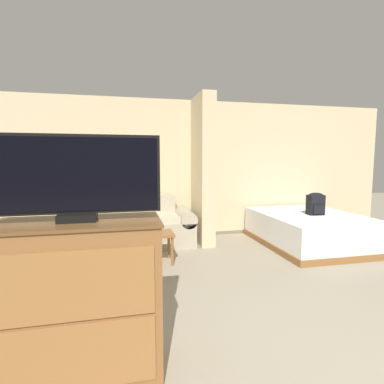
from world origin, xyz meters
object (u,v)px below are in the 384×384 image
object	(u,v)px
coffee_table	(151,238)
tv	(76,177)
table_lamp	(80,196)
bed	(309,229)
backpack	(316,203)
tv_dresser	(81,301)
couch	(143,227)

from	to	relation	value
coffee_table	tv	xyz separation A→B (m)	(-0.66, -2.18, 0.99)
table_lamp	bed	distance (m)	3.95
bed	backpack	world-z (taller)	backpack
coffee_table	table_lamp	world-z (taller)	table_lamp
coffee_table	backpack	world-z (taller)	backpack
tv_dresser	bed	world-z (taller)	tv_dresser
coffee_table	table_lamp	bearing A→B (deg)	137.86
table_lamp	bed	bearing A→B (deg)	-8.89
coffee_table	backpack	bearing A→B (deg)	5.54
tv	backpack	size ratio (longest dim) A/B	2.82
tv	coffee_table	bearing A→B (deg)	73.18
couch	backpack	size ratio (longest dim) A/B	4.61
couch	coffee_table	distance (m)	0.98
table_lamp	backpack	distance (m)	3.97
backpack	coffee_table	bearing A→B (deg)	-174.46
tv	bed	distance (m)	4.41
coffee_table	tv_dresser	world-z (taller)	tv_dresser
tv_dresser	tv	xyz separation A→B (m)	(-0.00, 0.00, 0.82)
couch	table_lamp	size ratio (longest dim) A/B	3.66
backpack	tv	bearing A→B (deg)	-144.92
coffee_table	tv	size ratio (longest dim) A/B	0.59
coffee_table	bed	xyz separation A→B (m)	(2.78, 0.37, -0.10)
couch	tv_dresser	xyz separation A→B (m)	(-0.60, -3.16, 0.22)
tv	backpack	distance (m)	4.31
coffee_table	tv_dresser	xyz separation A→B (m)	(-0.66, -2.18, 0.16)
coffee_table	table_lamp	xyz separation A→B (m)	(-1.07, 0.97, 0.52)
coffee_table	table_lamp	distance (m)	1.53
table_lamp	tv	bearing A→B (deg)	-82.53
tv_dresser	bed	bearing A→B (deg)	36.51
couch	coffee_table	world-z (taller)	couch
table_lamp	tv	world-z (taller)	tv
table_lamp	couch	bearing A→B (deg)	0.59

